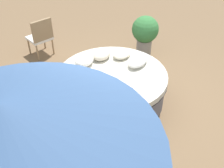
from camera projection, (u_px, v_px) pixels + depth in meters
name	position (u px, v px, depth m)	size (l,w,h in m)	color
ground_plane	(112.00, 99.00, 5.27)	(16.00, 16.00, 0.00)	brown
round_bed	(112.00, 86.00, 5.08)	(2.10, 2.10, 0.62)	#595966
throw_pillow_0	(138.00, 61.00, 5.10)	(0.55, 0.32, 0.17)	white
throw_pillow_1	(122.00, 54.00, 5.35)	(0.44, 0.32, 0.14)	beige
throw_pillow_2	(102.00, 55.00, 5.28)	(0.43, 0.31, 0.18)	beige
throw_pillow_3	(84.00, 61.00, 5.09)	(0.41, 0.33, 0.19)	white
patio_chair	(41.00, 35.00, 6.33)	(0.64, 0.62, 0.98)	#997A56
patio_umbrella	(5.00, 127.00, 1.96)	(2.53, 2.53, 2.19)	#262628
planter	(145.00, 33.00, 6.29)	(0.65, 0.65, 1.04)	gray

